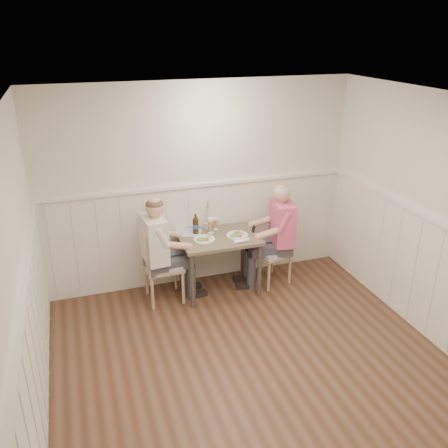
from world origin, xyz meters
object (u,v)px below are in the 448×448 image
chair_right (274,248)px  beer_bottle (196,225)px  dining_table (219,244)px  grass_vase (206,216)px  chair_left (159,263)px  diner_cream (159,259)px  man_in_pink (278,242)px

chair_right → beer_bottle: beer_bottle is taller
dining_table → beer_bottle: bearing=143.7°
chair_right → grass_vase: (-0.85, 0.28, 0.45)m
chair_left → beer_bottle: (0.53, 0.18, 0.36)m
diner_cream → grass_vase: (0.69, 0.31, 0.35)m
chair_right → chair_left: 1.53m
dining_table → diner_cream: 0.78m
dining_table → chair_left: size_ratio=1.03×
dining_table → man_in_pink: (0.79, -0.05, -0.07)m
grass_vase → man_in_pink: bearing=-20.3°
dining_table → chair_right: bearing=-0.5°
man_in_pink → beer_bottle: 1.10m
chair_left → man_in_pink: bearing=-1.8°
dining_table → grass_vase: (-0.08, 0.27, 0.28)m
chair_right → grass_vase: bearing=161.6°
diner_cream → grass_vase: bearing=24.1°
chair_left → man_in_pink: 1.57m
beer_bottle → chair_right: bearing=-10.5°
dining_table → man_in_pink: size_ratio=0.70×
chair_right → beer_bottle: bearing=169.5°
chair_left → man_in_pink: man_in_pink is taller
grass_vase → chair_left: bearing=-158.2°
chair_right → grass_vase: 1.00m
dining_table → beer_bottle: size_ratio=3.67×
chair_right → chair_left: (-1.53, 0.01, 0.03)m
chair_left → grass_vase: bearing=21.8°
dining_table → beer_bottle: beer_bottle is taller
beer_bottle → chair_left: bearing=-160.9°
diner_cream → man_in_pink: bearing=-0.6°
diner_cream → grass_vase: diner_cream is taller
chair_right → beer_bottle: (-1.01, 0.19, 0.39)m
diner_cream → beer_bottle: (0.53, 0.21, 0.29)m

